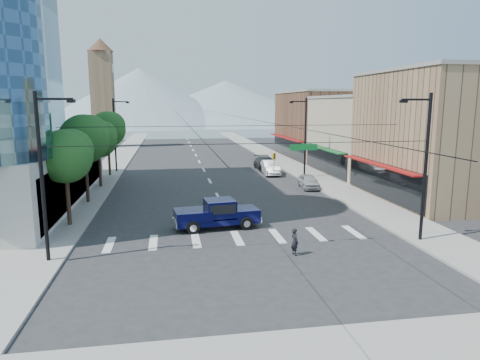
{
  "coord_description": "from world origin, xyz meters",
  "views": [
    {
      "loc": [
        -4.26,
        -24.07,
        8.37
      ],
      "look_at": [
        0.65,
        5.52,
        3.0
      ],
      "focal_mm": 32.0,
      "sensor_mm": 36.0,
      "label": 1
    }
  ],
  "objects_px": {
    "pickup_truck": "(217,213)",
    "parked_car_mid": "(270,168)",
    "parked_car_far": "(266,163)",
    "parked_car_near": "(309,181)",
    "pedestrian": "(295,242)"
  },
  "relations": [
    {
      "from": "pedestrian",
      "to": "parked_car_mid",
      "type": "relative_size",
      "value": 0.31
    },
    {
      "from": "parked_car_near",
      "to": "parked_car_far",
      "type": "height_order",
      "value": "parked_car_far"
    },
    {
      "from": "parked_car_far",
      "to": "pickup_truck",
      "type": "bearing_deg",
      "value": -110.99
    },
    {
      "from": "pickup_truck",
      "to": "pedestrian",
      "type": "distance_m",
      "value": 7.06
    },
    {
      "from": "parked_car_near",
      "to": "parked_car_mid",
      "type": "distance_m",
      "value": 9.12
    },
    {
      "from": "parked_car_near",
      "to": "parked_car_mid",
      "type": "height_order",
      "value": "parked_car_mid"
    },
    {
      "from": "pickup_truck",
      "to": "parked_car_mid",
      "type": "height_order",
      "value": "pickup_truck"
    },
    {
      "from": "pedestrian",
      "to": "parked_car_far",
      "type": "distance_m",
      "value": 31.31
    },
    {
      "from": "pickup_truck",
      "to": "parked_car_far",
      "type": "xyz_separation_m",
      "value": [
        9.07,
        24.85,
        -0.19
      ]
    },
    {
      "from": "pedestrian",
      "to": "parked_car_near",
      "type": "height_order",
      "value": "pedestrian"
    },
    {
      "from": "parked_car_near",
      "to": "parked_car_mid",
      "type": "relative_size",
      "value": 0.81
    },
    {
      "from": "parked_car_mid",
      "to": "parked_car_far",
      "type": "height_order",
      "value": "parked_car_mid"
    },
    {
      "from": "parked_car_mid",
      "to": "parked_car_far",
      "type": "xyz_separation_m",
      "value": [
        0.24,
        3.6,
        -0.0
      ]
    },
    {
      "from": "parked_car_far",
      "to": "parked_car_near",
      "type": "bearing_deg",
      "value": -83.87
    },
    {
      "from": "pickup_truck",
      "to": "parked_car_mid",
      "type": "relative_size",
      "value": 1.18
    }
  ]
}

